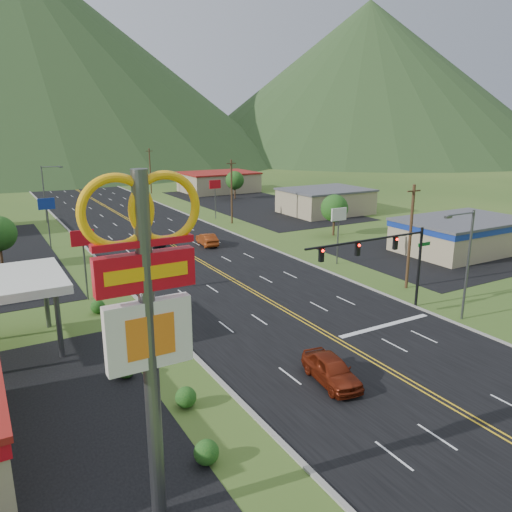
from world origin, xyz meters
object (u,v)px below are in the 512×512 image
car_red_near (331,370)px  traffic_signal (386,253)px  pylon_sign (147,301)px  streetlight_west (46,190)px  car_red_far (207,240)px  streetlight_east (466,258)px  car_dark_mid (151,239)px

car_red_near → traffic_signal: bearing=40.7°
pylon_sign → streetlight_west: (5.32, 68.00, -4.12)m
streetlight_west → car_red_far: (15.57, -26.65, -4.40)m
pylon_sign → streetlight_east: 29.58m
traffic_signal → car_red_far: traffic_signal is taller
pylon_sign → streetlight_east: (28.18, 8.00, -4.12)m
car_red_far → streetlight_west: bearing=-53.8°
pylon_sign → car_red_near: 16.13m
car_dark_mid → car_red_far: car_red_far is taller
traffic_signal → streetlight_west: (-18.16, 56.00, -0.15)m
car_dark_mid → streetlight_west: bearing=105.1°
traffic_signal → car_red_near: (-10.72, -6.91, -4.48)m
traffic_signal → car_red_near: size_ratio=2.63×
car_red_near → car_dark_mid: bearing=95.1°
streetlight_east → traffic_signal: bearing=139.6°
streetlight_east → streetlight_west: same height
streetlight_west → car_dark_mid: size_ratio=1.76×
car_red_near → car_red_far: 37.16m
streetlight_west → car_red_far: streetlight_west is taller
pylon_sign → car_red_far: 47.10m
streetlight_east → pylon_sign: bearing=-164.2°
streetlight_east → car_red_near: (-15.41, -2.91, -4.33)m
pylon_sign → streetlight_east: size_ratio=1.56×
pylon_sign → car_red_near: (12.77, 5.09, -8.45)m
streetlight_west → traffic_signal: bearing=-72.0°
streetlight_west → car_red_near: size_ratio=1.81×
pylon_sign → car_red_near: pylon_sign is taller
car_red_near → car_dark_mid: 40.28m
traffic_signal → car_red_near: bearing=-147.2°
streetlight_west → car_dark_mid: bearing=-67.5°
pylon_sign → streetlight_west: 68.33m
traffic_signal → streetlight_east: 6.17m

